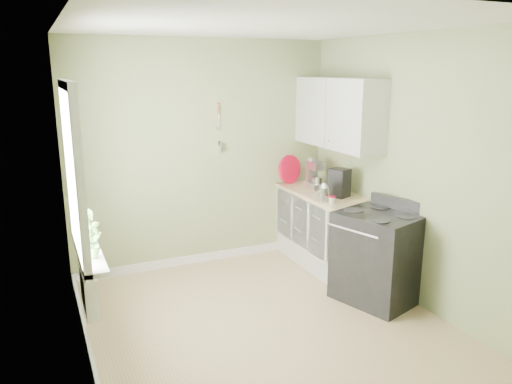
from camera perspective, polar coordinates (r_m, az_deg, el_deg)
name	(u,v)px	position (r m, az deg, el deg)	size (l,w,h in m)	color
floor	(267,327)	(4.87, 1.29, -15.12)	(3.20, 3.60, 0.02)	#A3855A
ceiling	(269,23)	(4.27, 1.50, 18.70)	(3.20, 3.60, 0.02)	white
wall_back	(203,155)	(6.02, -6.07, 4.27)	(3.20, 0.02, 2.70)	gray
wall_left	(74,207)	(3.97, -20.06, -1.60)	(0.02, 3.60, 2.70)	gray
wall_right	(412,171)	(5.26, 17.44, 2.28)	(0.02, 3.60, 2.70)	gray
base_cabinets	(329,233)	(6.08, 8.37, -4.61)	(0.60, 1.60, 0.87)	silver
countertop	(330,196)	(5.94, 8.44, -0.47)	(0.64, 1.60, 0.04)	tan
upper_cabinets	(338,113)	(5.94, 9.37, 8.89)	(0.35, 1.40, 0.80)	silver
window	(72,173)	(4.22, -20.26, 2.07)	(0.06, 1.14, 1.44)	white
window_sill	(89,251)	(4.41, -18.57, -6.39)	(0.18, 1.14, 0.04)	white
radiator	(89,290)	(4.48, -18.56, -10.61)	(0.12, 0.50, 0.35)	white
wall_utensils	(219,136)	(6.03, -4.22, 6.38)	(0.02, 0.14, 0.58)	tan
stove	(378,256)	(5.32, 13.74, -7.17)	(0.88, 0.93, 1.06)	black
stand_mixer	(315,176)	(6.20, 6.80, 1.87)	(0.21, 0.32, 0.37)	#B2B2B7
kettle	(324,192)	(5.59, 7.76, -0.05)	(0.21, 0.12, 0.21)	silver
coffee_maker	(339,183)	(5.82, 9.47, 0.97)	(0.25, 0.26, 0.33)	black
red_tray	(290,169)	(6.43, 3.87, 2.61)	(0.37, 0.37, 0.02)	#BA0525
jar	(332,200)	(5.54, 8.67, -0.87)	(0.08, 0.08, 0.08)	#B5AE8F
plant_a	(92,238)	(4.12, -18.27, -5.07)	(0.17, 0.12, 0.33)	#47762F
plant_b	(87,227)	(4.47, -18.78, -3.83)	(0.16, 0.13, 0.30)	#47762F
plant_c	(86,226)	(4.55, -18.87, -3.65)	(0.16, 0.16, 0.28)	#47762F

